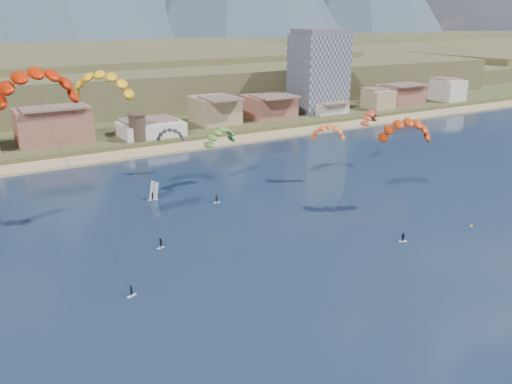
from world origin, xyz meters
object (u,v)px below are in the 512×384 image
(watchtower, at_px, (138,127))
(kitesurfer_orange, at_px, (406,126))
(kitesurfer_red, at_px, (35,81))
(kitesurfer_green, at_px, (220,134))
(buoy, at_px, (471,226))
(apartment_tower, at_px, (319,71))
(kitesurfer_yellow, at_px, (101,81))
(windsurfer, at_px, (153,194))

(watchtower, bearing_deg, kitesurfer_orange, -69.77)
(kitesurfer_red, relative_size, kitesurfer_orange, 1.46)
(kitesurfer_green, height_order, buoy, kitesurfer_green)
(apartment_tower, relative_size, watchtower, 3.72)
(watchtower, height_order, kitesurfer_orange, kitesurfer_orange)
(watchtower, relative_size, kitesurfer_orange, 0.35)
(kitesurfer_red, distance_m, kitesurfer_orange, 71.34)
(watchtower, xyz_separation_m, kitesurfer_green, (4.24, -49.38, 6.95))
(kitesurfer_red, bearing_deg, apartment_tower, 38.00)
(apartment_tower, distance_m, kitesurfer_green, 98.88)
(kitesurfer_yellow, relative_size, kitesurfer_green, 1.91)
(apartment_tower, relative_size, windsurfer, 7.58)
(kitesurfer_yellow, bearing_deg, kitesurfer_green, 20.72)
(windsurfer, xyz_separation_m, buoy, (49.49, -47.33, -1.24))
(apartment_tower, distance_m, buoy, 120.69)
(apartment_tower, height_order, watchtower, apartment_tower)
(kitesurfer_orange, xyz_separation_m, windsurfer, (-43.77, 33.00, -17.08))
(kitesurfer_red, distance_m, kitesurfer_green, 56.17)
(apartment_tower, relative_size, kitesurfer_yellow, 0.97)
(kitesurfer_yellow, xyz_separation_m, buoy, (61.64, -36.46, -28.66))
(kitesurfer_red, xyz_separation_m, kitesurfer_yellow, (14.09, 18.78, -3.01))
(kitesurfer_yellow, distance_m, kitesurfer_green, 35.28)
(watchtower, height_order, buoy, watchtower)
(kitesurfer_yellow, xyz_separation_m, kitesurfer_orange, (55.91, -22.13, -10.35))
(kitesurfer_orange, height_order, kitesurfer_green, kitesurfer_orange)
(watchtower, distance_m, kitesurfer_green, 50.05)
(kitesurfer_red, relative_size, windsurfer, 8.36)
(windsurfer, bearing_deg, watchtower, 75.05)
(kitesurfer_orange, relative_size, buoy, 40.64)
(kitesurfer_red, xyz_separation_m, buoy, (75.72, -17.68, -31.67))
(kitesurfer_green, relative_size, windsurfer, 4.08)
(buoy, bearing_deg, kitesurfer_yellow, 149.40)
(kitesurfer_red, height_order, windsurfer, kitesurfer_red)
(kitesurfer_green, height_order, windsurfer, kitesurfer_green)
(apartment_tower, bearing_deg, kitesurfer_yellow, -144.72)
(apartment_tower, bearing_deg, windsurfer, -145.66)
(kitesurfer_green, bearing_deg, kitesurfer_red, -145.56)
(apartment_tower, xyz_separation_m, kitesurfer_green, (-75.76, -63.38, -4.50))
(apartment_tower, xyz_separation_m, buoy, (-43.79, -111.06, -17.72))
(apartment_tower, relative_size, kitesurfer_red, 0.91)
(kitesurfer_red, xyz_separation_m, kitesurfer_orange, (70.00, -3.35, -13.36))
(kitesurfer_green, bearing_deg, kitesurfer_yellow, -159.28)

